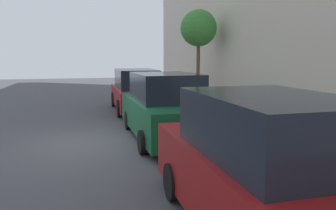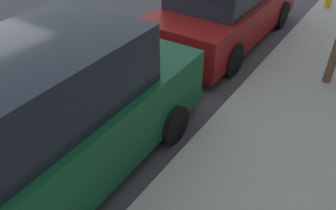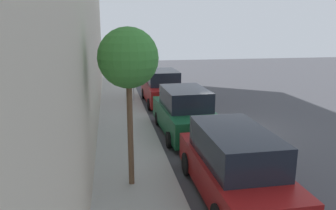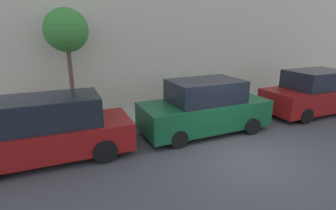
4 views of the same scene
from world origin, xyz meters
name	(u,v)px [view 1 (image 1 of 4)]	position (x,y,z in m)	size (l,w,h in m)	color
ground_plane	(90,143)	(0.00, 0.00, 0.00)	(60.00, 60.00, 0.00)	#424247
sidewalk	(240,132)	(4.71, 0.00, 0.07)	(2.42, 32.00, 0.15)	#9E9E99
parked_suv_nearest	(269,173)	(2.29, -5.67, 0.93)	(2.08, 4.82, 1.98)	maroon
parked_suv_second	(165,108)	(2.24, 0.10, 0.93)	(2.10, 4.86, 1.98)	#14512D
parked_minivan_third	(136,91)	(2.15, 5.50, 0.92)	(2.02, 4.91, 1.90)	maroon
street_tree	(199,29)	(4.82, 4.55, 3.68)	(1.60, 1.60, 4.37)	brown
fire_hydrant	(157,91)	(3.85, 8.95, 0.49)	(0.20, 0.20, 0.69)	gold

